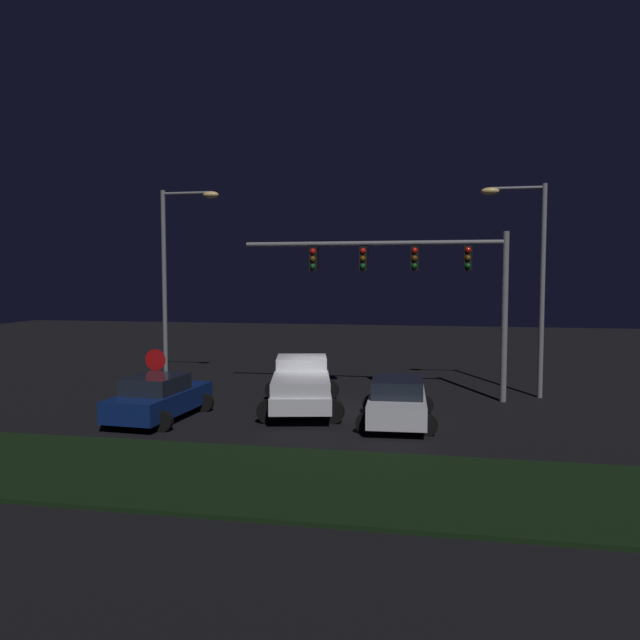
# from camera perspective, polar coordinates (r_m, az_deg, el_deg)

# --- Properties ---
(ground_plane) EXTENTS (80.00, 80.00, 0.00)m
(ground_plane) POSITION_cam_1_polar(r_m,az_deg,el_deg) (22.69, -0.19, -8.18)
(ground_plane) COLOR black
(grass_median) EXTENTS (20.91, 5.00, 0.10)m
(grass_median) POSITION_cam_1_polar(r_m,az_deg,el_deg) (15.17, -6.21, -14.19)
(grass_median) COLOR black
(grass_median) RESTS_ON ground_plane
(pickup_truck) EXTENTS (3.62, 5.70, 1.80)m
(pickup_truck) POSITION_cam_1_polar(r_m,az_deg,el_deg) (22.37, -1.72, -5.75)
(pickup_truck) COLOR silver
(pickup_truck) RESTS_ON ground_plane
(car_sedan) EXTENTS (2.64, 4.49, 1.51)m
(car_sedan) POSITION_cam_1_polar(r_m,az_deg,el_deg) (20.49, 7.12, -7.42)
(car_sedan) COLOR silver
(car_sedan) RESTS_ON ground_plane
(car_sedan_far) EXTENTS (2.68, 4.51, 1.51)m
(car_sedan_far) POSITION_cam_1_polar(r_m,az_deg,el_deg) (21.58, -14.58, -6.93)
(car_sedan_far) COLOR navy
(car_sedan_far) RESTS_ON ground_plane
(traffic_signal_gantry) EXTENTS (10.32, 0.56, 6.50)m
(traffic_signal_gantry) POSITION_cam_1_polar(r_m,az_deg,el_deg) (24.41, 8.79, 4.52)
(traffic_signal_gantry) COLOR slate
(traffic_signal_gantry) RESTS_ON ground_plane
(street_lamp_left) EXTENTS (2.68, 0.44, 8.58)m
(street_lamp_left) POSITION_cam_1_polar(r_m,az_deg,el_deg) (28.17, -13.20, 5.08)
(street_lamp_left) COLOR slate
(street_lamp_left) RESTS_ON ground_plane
(street_lamp_right) EXTENTS (2.50, 0.44, 8.40)m
(street_lamp_right) POSITION_cam_1_polar(r_m,az_deg,el_deg) (25.75, 18.75, 4.84)
(street_lamp_right) COLOR slate
(street_lamp_right) RESTS_ON ground_plane
(stop_sign) EXTENTS (0.76, 0.08, 2.23)m
(stop_sign) POSITION_cam_1_polar(r_m,az_deg,el_deg) (22.76, -14.88, -4.28)
(stop_sign) COLOR slate
(stop_sign) RESTS_ON ground_plane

